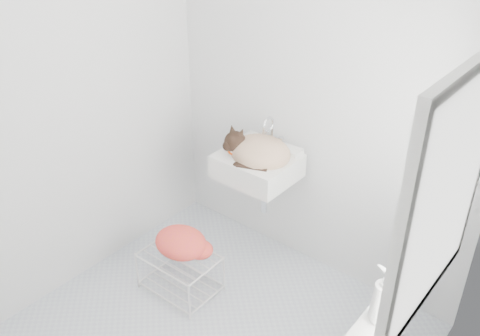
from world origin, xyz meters
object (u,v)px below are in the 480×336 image
Objects in this scene: sink at (257,155)px; wire_rack at (180,271)px; cat at (257,152)px; bottle_a at (379,320)px; bottle_b at (400,293)px; bottle_c at (419,269)px.

sink is 0.92m from wire_rack.
cat is 2.00× the size of bottle_a.
wire_rack is at bearing 178.56° from bottle_b.
bottle_a is 0.20m from bottle_b.
cat is 2.50× the size of bottle_b.
wire_rack is at bearing 170.70° from bottle_a.
wire_rack is 2.70× the size of bottle_b.
cat is at bearing 162.80° from bottle_c.
bottle_c is (1.24, -0.38, -0.04)m from cat.
bottle_c reaches higher than wire_rack.
sink is at bearing 147.15° from bottle_a.
wire_rack is (-0.19, -0.57, -0.70)m from sink.
bottle_c is at bearing 6.81° from wire_rack.
bottle_b reaches higher than bottle_c.
cat is 2.90× the size of bottle_c.
cat reaches higher than bottle_c.
bottle_c is (0.00, 0.21, 0.00)m from bottle_b.
sink is 1.49m from bottle_a.
bottle_a reaches higher than bottle_c.
cat is at bearing -52.04° from sink.
sink is 1.11× the size of cat.
bottle_b is at bearing -1.44° from wire_rack.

